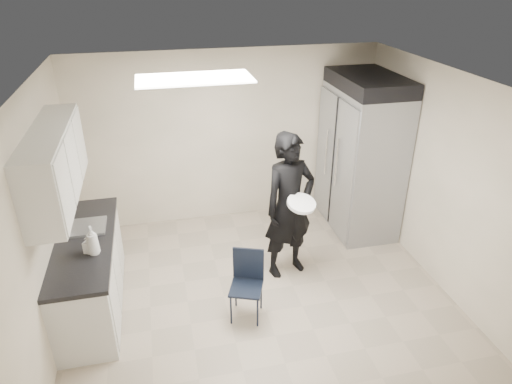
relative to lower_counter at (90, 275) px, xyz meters
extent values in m
plane|color=tan|center=(1.95, -0.20, -0.43)|extent=(4.50, 4.50, 0.00)
plane|color=white|center=(1.95, -0.20, 2.17)|extent=(4.50, 4.50, 0.00)
plane|color=beige|center=(1.95, 1.80, 0.87)|extent=(4.50, 0.00, 4.50)
plane|color=beige|center=(-0.30, -0.20, 0.87)|extent=(0.00, 4.00, 4.00)
plane|color=beige|center=(4.20, -0.20, 0.87)|extent=(0.00, 4.00, 4.00)
cube|color=white|center=(1.35, 0.20, 2.14)|extent=(1.20, 0.60, 0.02)
cube|color=silver|center=(0.00, 0.00, 0.00)|extent=(0.60, 1.90, 0.86)
cube|color=black|center=(0.00, 0.00, 0.46)|extent=(0.64, 1.95, 0.05)
cube|color=gray|center=(0.02, 0.25, 0.44)|extent=(0.42, 0.40, 0.14)
cylinder|color=silver|center=(-0.18, 0.25, 0.59)|extent=(0.02, 0.02, 0.24)
cube|color=silver|center=(-0.13, 0.00, 1.40)|extent=(0.35, 1.80, 0.75)
cube|color=black|center=(-0.19, 1.15, 1.19)|extent=(0.22, 0.30, 0.35)
cube|color=yellow|center=(-0.29, -0.10, 0.79)|extent=(0.00, 0.12, 0.07)
cube|color=yellow|center=(-0.29, 0.10, 0.75)|extent=(0.00, 0.12, 0.07)
cube|color=gray|center=(3.78, 1.07, 0.62)|extent=(0.80, 1.35, 2.10)
cube|color=black|center=(3.78, 1.07, 1.77)|extent=(0.80, 1.35, 0.20)
cube|color=black|center=(1.71, -0.59, -0.03)|extent=(0.45, 0.45, 0.79)
imported|color=black|center=(2.42, 0.15, 0.52)|extent=(0.80, 0.64, 1.90)
cylinder|color=white|center=(2.49, -0.09, 0.68)|extent=(0.43, 0.43, 0.04)
imported|color=silver|center=(0.15, -0.31, 0.64)|extent=(0.15, 0.15, 0.33)
imported|color=silver|center=(0.09, -0.27, 0.58)|extent=(0.12, 0.12, 0.19)
camera|label=1|loc=(0.91, -4.57, 3.22)|focal=32.00mm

